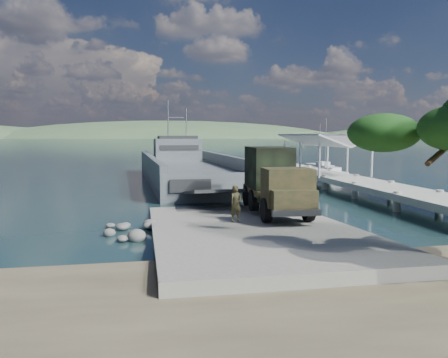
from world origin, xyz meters
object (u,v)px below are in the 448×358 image
Objects in this scene: pier at (329,170)px; sailboat_far at (320,167)px; landing_craft at (189,174)px; soldier at (236,211)px; military_truck at (274,180)px; sailboat_near at (326,174)px.

pier is 21.01m from sailboat_far.
sailboat_far is (20.83, 13.82, -0.47)m from landing_craft.
soldier is 0.26× the size of sailboat_far.
soldier is at bearing -93.68° from landing_craft.
sailboat_far is at bearing 30.75° from landing_craft.
landing_craft is 25.00m from sailboat_far.
pier is at bearing -26.17° from landing_craft.
landing_craft is 26.27m from soldier.
landing_craft is 22.13m from military_truck.
sailboat_near is at bearing 33.95° from soldier.
military_truck is 28.43m from sailboat_near.
landing_craft is 17.20m from sailboat_near.
sailboat_near is 1.05× the size of sailboat_far.
soldier is 0.25× the size of sailboat_near.
sailboat_far is at bearing 66.17° from military_truck.
military_truck is at bearing -124.71° from sailboat_far.
military_truck is 1.21× the size of sailboat_far.
landing_craft reaches higher than sailboat_near.
soldier is (-13.92, -20.42, -0.20)m from pier.
landing_craft is at bearing 100.39° from military_truck.
sailboat_near reaches higher than military_truck.
landing_craft is 4.76× the size of sailboat_near.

